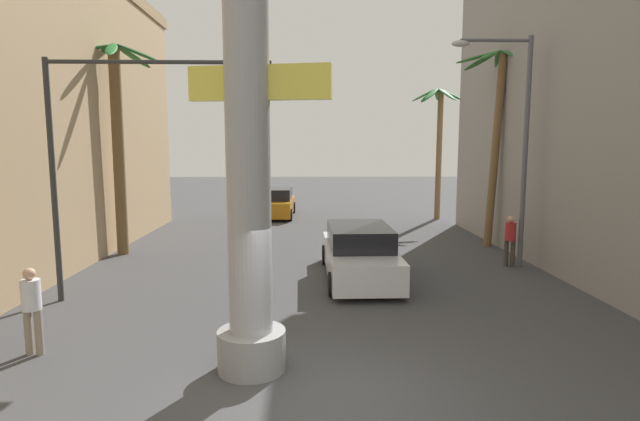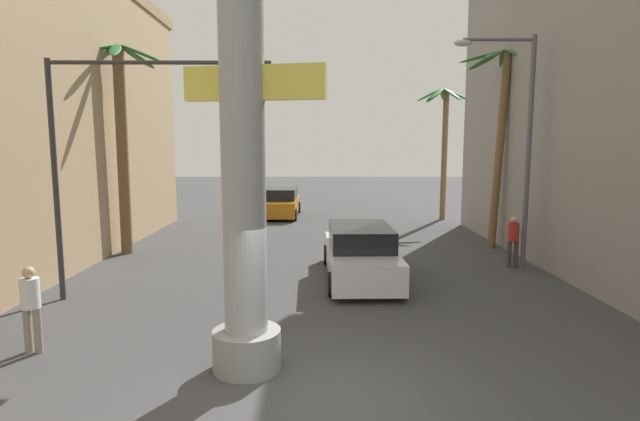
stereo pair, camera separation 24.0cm
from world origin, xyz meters
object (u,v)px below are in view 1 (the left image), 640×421
object	(u,v)px
palm_tree_far_right	(438,132)
pedestrian_curb_left	(32,304)
palm_tree_mid_left	(118,129)
car_far	(276,203)
palm_tree_mid_right	(496,115)
neon_sign_pole	(248,124)
traffic_light_mast	(120,131)
car_lead	(359,253)
street_lamp	(514,130)
pedestrian_mid_right	(510,237)

from	to	relation	value
palm_tree_far_right	pedestrian_curb_left	size ratio (longest dim) A/B	4.18
palm_tree_far_right	palm_tree_mid_left	xyz separation A→B (m)	(-13.53, -8.58, -0.15)
car_far	pedestrian_curb_left	bearing A→B (deg)	-100.51
palm_tree_far_right	palm_tree_mid_right	bearing A→B (deg)	-88.59
neon_sign_pole	traffic_light_mast	bearing A→B (deg)	131.50
car_far	palm_tree_mid_right	world-z (taller)	palm_tree_mid_right
car_lead	pedestrian_curb_left	world-z (taller)	pedestrian_curb_left
street_lamp	car_lead	world-z (taller)	street_lamp
neon_sign_pole	street_lamp	size ratio (longest dim) A/B	1.31
pedestrian_mid_right	car_lead	bearing A→B (deg)	-165.43
palm_tree_mid_right	pedestrian_curb_left	distance (m)	16.17
traffic_light_mast	car_lead	distance (m)	7.24
neon_sign_pole	traffic_light_mast	distance (m)	5.36
traffic_light_mast	car_lead	world-z (taller)	traffic_light_mast
car_lead	palm_tree_far_right	distance (m)	13.82
car_lead	pedestrian_mid_right	distance (m)	5.16
car_lead	palm_tree_far_right	bearing A→B (deg)	65.96
car_lead	pedestrian_mid_right	xyz separation A→B (m)	(4.99, 1.30, 0.23)
traffic_light_mast	car_far	world-z (taller)	traffic_light_mast
traffic_light_mast	pedestrian_curb_left	bearing A→B (deg)	-99.66
pedestrian_curb_left	pedestrian_mid_right	xyz separation A→B (m)	(11.59, 6.54, 0.00)
neon_sign_pole	street_lamp	distance (m)	10.41
car_far	palm_tree_far_right	distance (m)	9.48
traffic_light_mast	pedestrian_mid_right	distance (m)	11.95
palm_tree_far_right	traffic_light_mast	bearing A→B (deg)	-129.12
car_lead	palm_tree_mid_right	xyz separation A→B (m)	(5.59, 4.58, 4.28)
traffic_light_mast	palm_tree_far_right	xyz separation A→B (m)	(11.45, 14.08, 0.38)
car_lead	pedestrian_curb_left	distance (m)	8.43
neon_sign_pole	palm_tree_mid_right	bearing A→B (deg)	52.57
car_far	car_lead	bearing A→B (deg)	-76.15
car_far	palm_tree_mid_left	bearing A→B (deg)	-117.40
neon_sign_pole	street_lamp	bearing A→B (deg)	44.41
traffic_light_mast	palm_tree_mid_left	world-z (taller)	palm_tree_mid_left
palm_tree_mid_left	pedestrian_curb_left	xyz separation A→B (m)	(1.52, -8.78, -3.47)
car_far	palm_tree_far_right	world-z (taller)	palm_tree_far_right
neon_sign_pole	pedestrian_curb_left	world-z (taller)	neon_sign_pole
neon_sign_pole	car_far	bearing A→B (deg)	92.18
traffic_light_mast	car_far	xyz separation A→B (m)	(2.83, 14.98, -3.47)
neon_sign_pole	traffic_light_mast	xyz separation A→B (m)	(-3.55, 4.02, 0.00)
neon_sign_pole	palm_tree_mid_left	world-z (taller)	neon_sign_pole
pedestrian_curb_left	pedestrian_mid_right	bearing A→B (deg)	29.43
car_lead	palm_tree_mid_left	distance (m)	9.60
pedestrian_mid_right	palm_tree_mid_right	bearing A→B (deg)	79.54
palm_tree_mid_right	street_lamp	bearing A→B (deg)	-101.19
pedestrian_mid_right	traffic_light_mast	bearing A→B (deg)	-163.56
car_lead	pedestrian_mid_right	world-z (taller)	pedestrian_mid_right
neon_sign_pole	car_far	world-z (taller)	neon_sign_pole
traffic_light_mast	neon_sign_pole	bearing A→B (deg)	-48.50
car_lead	palm_tree_mid_right	world-z (taller)	palm_tree_mid_right
neon_sign_pole	palm_tree_mid_right	size ratio (longest dim) A/B	1.26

